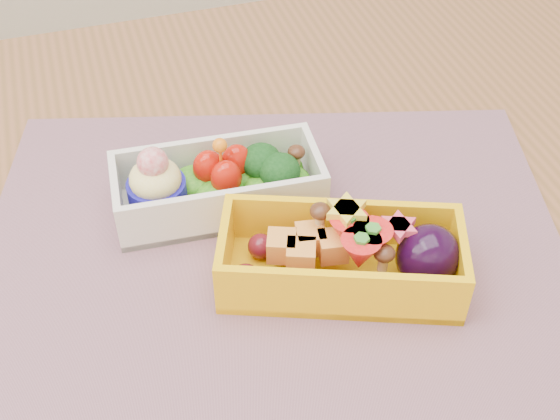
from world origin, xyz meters
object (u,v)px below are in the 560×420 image
object	(u,v)px
bento_white	(217,184)
bento_yellow	(347,257)
table	(227,316)
placemat	(273,249)

from	to	relation	value
bento_white	bento_yellow	distance (m)	0.14
bento_white	bento_yellow	size ratio (longest dim) A/B	0.89
table	placemat	size ratio (longest dim) A/B	2.45
placemat	bento_yellow	bearing A→B (deg)	-48.68
table	bento_white	world-z (taller)	bento_white
table	bento_yellow	distance (m)	0.17
bento_white	bento_yellow	world-z (taller)	bento_white
table	bento_yellow	xyz separation A→B (m)	(0.08, -0.07, 0.13)
placemat	table	bearing A→B (deg)	153.25
placemat	bento_yellow	size ratio (longest dim) A/B	2.37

